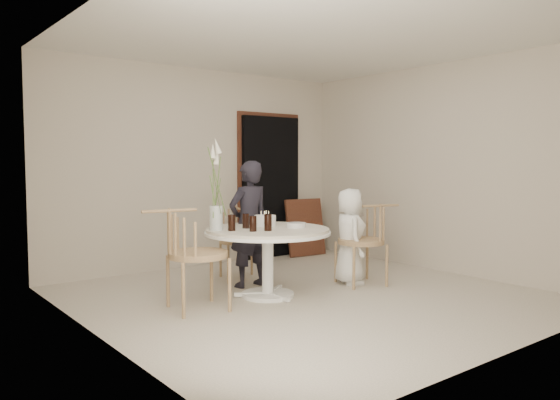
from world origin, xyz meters
TOP-DOWN VIEW (x-y plane):
  - ground at (0.00, 0.00)m, footprint 4.50×4.50m
  - room_shell at (0.00, 0.00)m, footprint 4.50×4.50m
  - doorway at (1.15, 2.19)m, footprint 1.00×0.10m
  - door_trim at (1.15, 2.23)m, footprint 1.12×0.03m
  - table at (-0.35, 0.25)m, footprint 1.33×1.33m
  - picture_frame at (1.64, 1.95)m, footprint 0.67×0.25m
  - chair_far at (-0.06, 1.26)m, footprint 0.59×0.62m
  - chair_right at (0.98, 0.01)m, footprint 0.64×0.61m
  - chair_left at (-1.33, 0.27)m, footprint 0.65×0.61m
  - girl at (-0.23, 0.77)m, footprint 0.54×0.36m
  - boy at (0.78, 0.15)m, footprint 0.57×0.65m
  - birthday_cake at (-0.24, 0.45)m, footprint 0.24×0.24m
  - cola_tumbler_a at (-0.62, 0.13)m, footprint 0.08×0.08m
  - cola_tumbler_b at (-0.47, 0.08)m, footprint 0.09×0.09m
  - cola_tumbler_c at (-0.76, 0.31)m, footprint 0.09×0.09m
  - cola_tumbler_d at (-0.53, 0.40)m, footprint 0.10×0.10m
  - plate_stack at (-0.07, 0.12)m, footprint 0.23×0.23m
  - flower_vase at (-0.86, 0.44)m, footprint 0.14×0.14m

SIDE VIEW (x-z plane):
  - ground at x=0.00m, z-range 0.00..0.00m
  - picture_frame at x=1.64m, z-range 0.00..0.86m
  - boy at x=0.78m, z-range 0.00..1.12m
  - chair_far at x=-0.06m, z-range 0.13..1.01m
  - chair_right at x=0.98m, z-range 0.14..1.08m
  - table at x=-0.35m, z-range 0.25..0.98m
  - chair_left at x=-1.33m, z-range 0.15..1.14m
  - girl at x=-0.23m, z-range 0.00..1.44m
  - plate_stack at x=-0.07m, z-range 0.73..0.78m
  - birthday_cake at x=-0.24m, z-range 0.71..0.87m
  - cola_tumbler_d at x=-0.53m, z-range 0.73..0.89m
  - cola_tumbler_a at x=-0.62m, z-range 0.73..0.89m
  - cola_tumbler_c at x=-0.76m, z-range 0.73..0.89m
  - cola_tumbler_b at x=-0.47m, z-range 0.73..0.90m
  - doorway at x=1.15m, z-range 0.00..2.10m
  - flower_vase at x=-0.86m, z-range 0.59..1.54m
  - door_trim at x=1.15m, z-range 0.00..2.22m
  - room_shell at x=0.00m, z-range -0.63..3.87m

